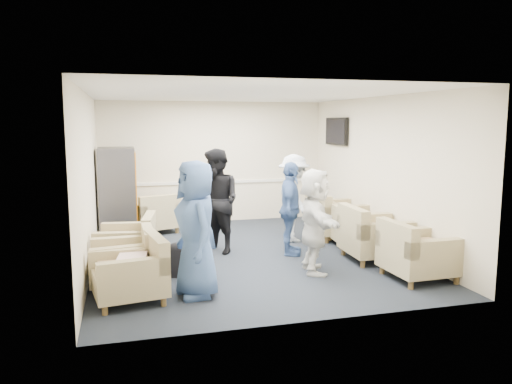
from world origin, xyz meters
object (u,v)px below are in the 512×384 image
object	(u,v)px
person_mid_right	(290,209)
person_front_right	(315,221)
armchair_left_far	(130,245)
armchair_right_midfar	(350,227)
armchair_left_near	(134,274)
armchair_right_far	(333,219)
armchair_corner	(155,216)
person_back_left	(217,201)
person_mid_left	(202,224)
person_front_left	(196,229)
armchair_right_midnear	(371,237)
armchair_right_near	(415,255)
armchair_left_mid	(127,262)
vending_machine	(118,192)
person_back_right	(294,198)

from	to	relation	value
person_mid_right	person_front_right	size ratio (longest dim) A/B	1.01
armchair_left_far	armchair_right_midfar	size ratio (longest dim) A/B	1.11
armchair_left_near	armchair_right_far	xyz separation A→B (m)	(3.86, 2.57, 0.03)
armchair_corner	person_back_left	distance (m)	2.18
armchair_left_near	person_mid_right	xyz separation A→B (m)	(2.63, 1.59, 0.45)
armchair_left_near	person_mid_left	bearing A→B (deg)	120.45
armchair_left_far	person_front_left	size ratio (longest dim) A/B	0.56
armchair_right_midnear	person_front_right	bearing A→B (deg)	110.88
armchair_corner	armchair_right_near	bearing A→B (deg)	112.46
armchair_left_mid	person_mid_left	size ratio (longest dim) A/B	0.56
person_back_left	armchair_right_midfar	bearing A→B (deg)	60.28
armchair_right_near	vending_machine	distance (m)	5.78
armchair_left_mid	person_front_left	distance (m)	1.21
armchair_left_near	armchair_right_near	xyz separation A→B (m)	(3.92, -0.16, 0.02)
armchair_right_midfar	person_front_left	distance (m)	3.77
vending_machine	person_mid_left	size ratio (longest dim) A/B	1.15
armchair_right_midfar	person_back_right	bearing A→B (deg)	66.89
armchair_left_mid	person_mid_right	xyz separation A→B (m)	(2.70, 0.99, 0.46)
armchair_left_mid	person_back_right	xyz separation A→B (m)	(3.09, 1.90, 0.49)
armchair_right_midnear	vending_machine	xyz separation A→B (m)	(-4.00, 2.94, 0.50)
armchair_corner	vending_machine	size ratio (longest dim) A/B	0.61
armchair_right_midnear	person_front_right	world-z (taller)	person_front_right
armchair_left_far	person_mid_right	bearing A→B (deg)	99.27
person_front_left	person_mid_right	distance (m)	2.45
armchair_corner	person_front_right	xyz separation A→B (m)	(2.13, -3.39, 0.44)
armchair_corner	person_back_right	xyz separation A→B (m)	(2.49, -1.43, 0.48)
armchair_right_midnear	person_front_left	size ratio (longest dim) A/B	0.56
armchair_right_midnear	armchair_right_far	bearing A→B (deg)	0.28
vending_machine	person_mid_left	world-z (taller)	vending_machine
armchair_left_far	person_mid_right	size ratio (longest dim) A/B	0.62
armchair_left_far	armchair_right_midfar	bearing A→B (deg)	104.76
armchair_left_far	armchair_corner	xyz separation A→B (m)	(0.54, 2.36, -0.00)
armchair_left_mid	armchair_right_midfar	world-z (taller)	armchair_left_mid
person_mid_right	person_front_right	world-z (taller)	person_mid_right
armchair_corner	person_back_right	size ratio (longest dim) A/B	0.65
person_front_left	person_mid_right	world-z (taller)	person_front_left
armchair_right_midfar	person_mid_right	distance (m)	1.44
armchair_left_mid	person_back_right	distance (m)	3.66
armchair_right_near	armchair_left_far	bearing A→B (deg)	64.71
armchair_right_near	person_front_right	distance (m)	1.51
armchair_right_far	person_mid_left	world-z (taller)	person_mid_left
armchair_left_near	armchair_right_far	bearing A→B (deg)	114.40
armchair_right_far	person_mid_left	bearing A→B (deg)	119.28
person_front_right	armchair_corner	bearing A→B (deg)	43.49
armchair_left_near	person_back_right	world-z (taller)	person_back_right
armchair_corner	person_front_right	world-z (taller)	person_front_right
armchair_left_far	person_back_left	size ratio (longest dim) A/B	0.55
armchair_right_midnear	armchair_left_far	bearing A→B (deg)	82.78
armchair_right_midfar	vending_machine	distance (m)	4.57
vending_machine	person_mid_right	distance (m)	3.63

